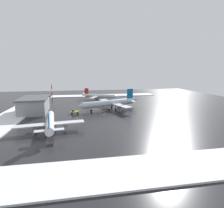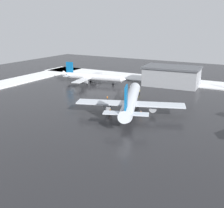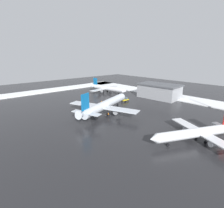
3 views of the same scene
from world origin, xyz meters
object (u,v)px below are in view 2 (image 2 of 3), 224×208
(ground_crew_beside_wing, at_px, (141,113))
(cargo_hangar, at_px, (172,76))
(airplane_foreground_jet, at_px, (92,77))
(ground_crew_near_tug, at_px, (107,98))
(traffic_cone_near_nose, at_px, (148,105))
(pushback_tug, at_px, (136,91))
(traffic_cone_wingtip_side, at_px, (131,108))
(airplane_parked_starboard, at_px, (131,100))
(traffic_cone_mid_line, at_px, (123,107))
(ground_crew_mid_apron, at_px, (110,111))

(ground_crew_beside_wing, height_order, cargo_hangar, cargo_hangar)
(airplane_foreground_jet, height_order, ground_crew_near_tug, airplane_foreground_jet)
(ground_crew_beside_wing, height_order, traffic_cone_near_nose, ground_crew_beside_wing)
(ground_crew_near_tug, bearing_deg, ground_crew_beside_wing, -139.29)
(pushback_tug, height_order, ground_crew_beside_wing, pushback_tug)
(pushback_tug, distance_m, traffic_cone_wingtip_side, 19.58)
(pushback_tug, height_order, traffic_cone_wingtip_side, pushback_tug)
(ground_crew_near_tug, distance_m, traffic_cone_wingtip_side, 13.19)
(airplane_parked_starboard, xyz_separation_m, traffic_cone_mid_line, (4.71, -3.44, -3.74))
(airplane_parked_starboard, distance_m, traffic_cone_wingtip_side, 5.40)
(traffic_cone_mid_line, bearing_deg, ground_crew_mid_apron, 87.64)
(traffic_cone_mid_line, bearing_deg, airplane_parked_starboard, 143.88)
(airplane_foreground_jet, xyz_separation_m, traffic_cone_mid_line, (-29.80, 27.01, -2.92))
(ground_crew_beside_wing, distance_m, traffic_cone_near_nose, 11.28)
(ground_crew_near_tug, relative_size, ground_crew_beside_wing, 1.00)
(pushback_tug, relative_size, ground_crew_near_tug, 2.78)
(pushback_tug, relative_size, ground_crew_beside_wing, 2.78)
(ground_crew_near_tug, bearing_deg, airplane_foreground_jet, 24.30)
(ground_crew_near_tug, xyz_separation_m, cargo_hangar, (-12.89, -36.06, 3.47))
(ground_crew_beside_wing, distance_m, traffic_cone_mid_line, 10.63)
(airplane_foreground_jet, bearing_deg, traffic_cone_mid_line, -50.72)
(ground_crew_beside_wing, bearing_deg, airplane_foreground_jet, 34.56)
(traffic_cone_near_nose, bearing_deg, traffic_cone_wingtip_side, 54.71)
(ground_crew_near_tug, height_order, traffic_cone_near_nose, ground_crew_near_tug)
(cargo_hangar, bearing_deg, ground_crew_near_tug, 66.27)
(airplane_parked_starboard, bearing_deg, traffic_cone_mid_line, 33.44)
(airplane_foreground_jet, height_order, traffic_cone_near_nose, airplane_foreground_jet)
(traffic_cone_near_nose, xyz_separation_m, traffic_cone_wingtip_side, (3.96, 5.60, 0.00))
(pushback_tug, xyz_separation_m, ground_crew_near_tug, (5.47, 13.30, -0.31))
(airplane_parked_starboard, relative_size, airplane_foreground_jet, 1.21)
(airplane_foreground_jet, relative_size, traffic_cone_wingtip_side, 59.09)
(traffic_cone_wingtip_side, bearing_deg, ground_crew_beside_wing, 137.99)
(airplane_parked_starboard, distance_m, ground_crew_near_tug, 16.53)
(airplane_parked_starboard, bearing_deg, ground_crew_near_tug, 37.47)
(pushback_tug, height_order, traffic_cone_near_nose, pushback_tug)
(airplane_parked_starboard, bearing_deg, cargo_hangar, -19.32)
(ground_crew_mid_apron, height_order, cargo_hangar, cargo_hangar)
(airplane_parked_starboard, bearing_deg, ground_crew_mid_apron, 111.85)
(cargo_hangar, bearing_deg, traffic_cone_near_nose, 91.14)
(pushback_tug, relative_size, cargo_hangar, 0.18)
(ground_crew_mid_apron, xyz_separation_m, ground_crew_near_tug, (8.72, -13.22, 0.00))
(airplane_parked_starboard, xyz_separation_m, ground_crew_beside_wing, (-4.46, 1.90, -3.04))
(ground_crew_mid_apron, height_order, traffic_cone_near_nose, ground_crew_mid_apron)
(traffic_cone_near_nose, distance_m, traffic_cone_mid_line, 9.10)
(airplane_foreground_jet, bearing_deg, traffic_cone_wingtip_side, -47.79)
(airplane_parked_starboard, bearing_deg, ground_crew_beside_wing, -133.52)
(pushback_tug, height_order, ground_crew_near_tug, pushback_tug)
(traffic_cone_mid_line, xyz_separation_m, traffic_cone_wingtip_side, (-3.11, -0.12, 0.00))
(pushback_tug, bearing_deg, traffic_cone_wingtip_side, -164.14)
(pushback_tug, bearing_deg, ground_crew_mid_apron, -177.16)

